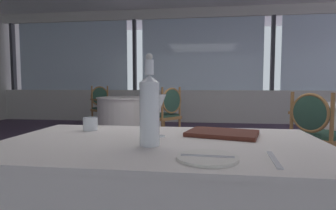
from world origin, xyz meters
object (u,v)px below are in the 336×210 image
(side_plate, at_px, (207,158))
(water_tumbler, at_px, (90,124))
(menu_book, at_px, (222,133))
(dining_chair_0_0, at_px, (317,129))
(dining_chair_1_1, at_px, (167,111))
(water_bottle, at_px, (150,108))
(wine_glass, at_px, (158,105))
(dining_chair_1_0, at_px, (102,104))

(side_plate, relative_size, water_tumbler, 2.66)
(menu_book, relative_size, dining_chair_0_0, 0.36)
(side_plate, relative_size, dining_chair_0_0, 0.23)
(menu_book, bearing_deg, dining_chair_0_0, 70.58)
(menu_book, relative_size, dining_chair_1_1, 0.35)
(water_tumbler, distance_m, menu_book, 0.71)
(side_plate, bearing_deg, water_bottle, 142.63)
(wine_glass, bearing_deg, water_bottle, -91.09)
(water_bottle, relative_size, water_tumbler, 4.77)
(water_bottle, xyz_separation_m, dining_chair_1_0, (-2.07, 4.84, -0.34))
(menu_book, height_order, dining_chair_0_0, dining_chair_0_0)
(water_bottle, relative_size, wine_glass, 1.85)
(water_tumbler, relative_size, menu_book, 0.24)
(water_tumbler, xyz_separation_m, dining_chair_0_0, (1.74, 1.44, -0.23))
(water_tumbler, bearing_deg, wine_glass, -18.37)
(water_tumbler, bearing_deg, dining_chair_1_0, 110.36)
(water_bottle, distance_m, wine_glass, 0.19)
(side_plate, bearing_deg, wine_glass, 121.70)
(menu_book, xyz_separation_m, dining_chair_1_0, (-2.38, 4.58, -0.20))
(dining_chair_0_0, bearing_deg, wine_glass, -169.60)
(water_bottle, height_order, dining_chair_1_1, water_bottle)
(menu_book, bearing_deg, side_plate, -85.07)
(dining_chair_1_1, bearing_deg, water_bottle, 136.14)
(dining_chair_1_0, bearing_deg, dining_chair_0_0, -2.50)
(dining_chair_0_0, xyz_separation_m, dining_chair_1_1, (-1.74, 1.70, 0.00))
(dining_chair_1_1, bearing_deg, water_tumbler, 129.63)
(side_plate, relative_size, dining_chair_1_0, 0.22)
(dining_chair_0_0, bearing_deg, water_bottle, -166.46)
(dining_chair_1_0, distance_m, dining_chair_1_1, 2.16)
(water_bottle, bearing_deg, dining_chair_0_0, 52.76)
(water_tumbler, relative_size, dining_chair_1_1, 0.08)
(menu_book, bearing_deg, wine_glass, -151.32)
(wine_glass, xyz_separation_m, dining_chair_1_0, (-2.08, 4.65, -0.34))
(side_plate, height_order, water_tumbler, water_tumbler)
(water_tumbler, xyz_separation_m, dining_chair_1_0, (-1.68, 4.52, -0.23))
(water_tumbler, xyz_separation_m, menu_book, (0.71, -0.06, -0.03))
(menu_book, distance_m, dining_chair_1_1, 3.28)
(side_plate, bearing_deg, dining_chair_0_0, 60.24)
(wine_glass, height_order, menu_book, wine_glass)
(side_plate, distance_m, dining_chair_1_1, 3.70)
(side_plate, bearing_deg, dining_chair_1_1, 99.87)
(water_tumbler, bearing_deg, menu_book, -4.73)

